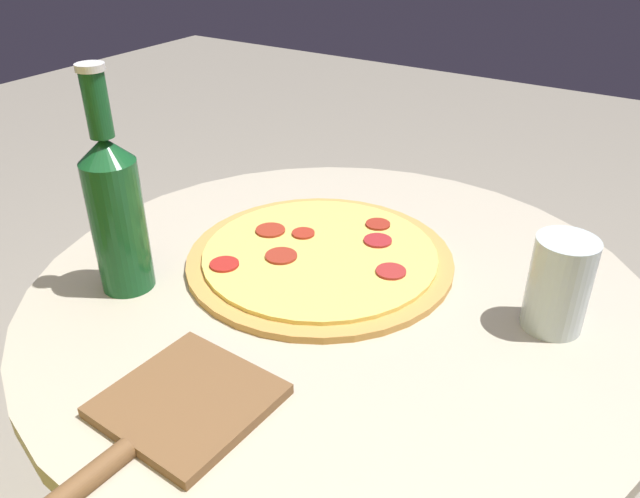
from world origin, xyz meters
name	(u,v)px	position (x,y,z in m)	size (l,w,h in m)	color
table	(336,408)	(0.00, 0.00, 0.55)	(0.81, 0.81, 0.77)	#B2A893
pizza	(320,257)	(0.05, -0.04, 0.77)	(0.37, 0.37, 0.02)	#C68E47
beer_bottle	(116,208)	(0.23, 0.14, 0.88)	(0.07, 0.07, 0.29)	#144C23
pizza_paddle	(167,417)	(0.02, 0.30, 0.77)	(0.16, 0.29, 0.02)	brown
drinking_glass	(559,284)	(-0.26, -0.06, 0.82)	(0.07, 0.07, 0.12)	silver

